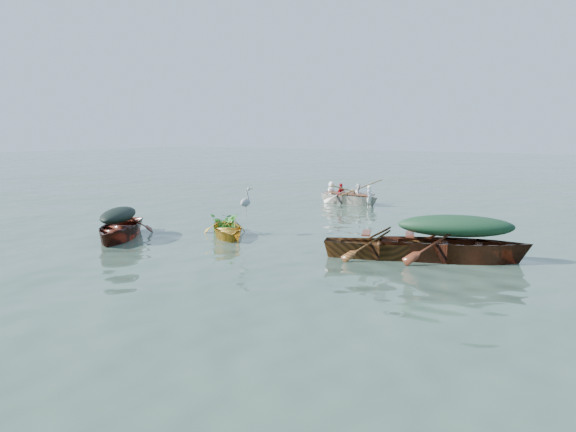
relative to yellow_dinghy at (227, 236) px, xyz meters
The scene contains 13 objects.
ground 2.23m from the yellow_dinghy, 37.22° to the right, with size 140.00×140.00×0.00m, color #395042.
yellow_dinghy is the anchor object (origin of this frame).
dark_covered_boat 3.08m from the yellow_dinghy, 139.82° to the right, with size 1.48×3.98×1.01m, color #4E1D12.
green_tarp_boat 6.53m from the yellow_dinghy, ahead, with size 1.51×4.86×1.16m, color #562414.
open_wooden_boat 5.05m from the yellow_dinghy, ahead, with size 1.33×4.26×0.99m, color brown.
rowed_boat 8.57m from the yellow_dinghy, 93.24° to the left, with size 1.17×3.90×0.91m, color white.
dark_tarp_cover 3.16m from the yellow_dinghy, 139.82° to the right, with size 0.81×2.19×0.40m, color black.
green_tarp_cover 6.58m from the yellow_dinghy, ahead, with size 0.83×2.67×0.52m, color #153321.
thwart_benches 5.07m from the yellow_dinghy, ahead, with size 0.80×2.13×0.04m, color #521F13, non-canonical shape.
heron 1.01m from the yellow_dinghy, 51.31° to the left, with size 0.28×0.40×0.92m, color #A0A5A9, non-canonical shape.
dinghy_weeds 0.88m from the yellow_dinghy, 133.34° to the left, with size 0.70×0.90×0.60m, color #21651A.
rowers 8.61m from the yellow_dinghy, 93.24° to the left, with size 1.05×2.73×0.76m, color silver.
oars 8.58m from the yellow_dinghy, 93.24° to the left, with size 2.60×0.60×0.06m, color olive, non-canonical shape.
Camera 1 is at (8.73, -11.03, 3.07)m, focal length 35.00 mm.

